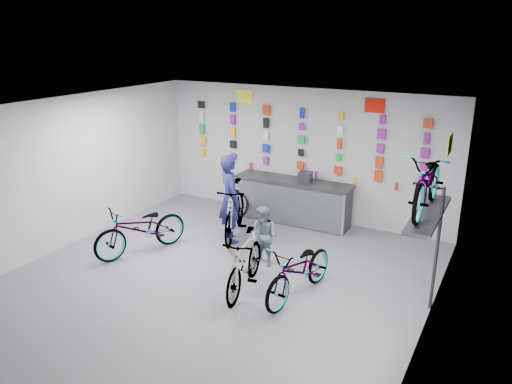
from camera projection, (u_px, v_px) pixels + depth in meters
The scene contains 20 objects.
floor at pixel (206, 288), 8.53m from camera, with size 8.00×8.00×0.00m, color #525257.
ceiling at pixel (200, 113), 7.59m from camera, with size 8.00×8.00×0.00m, color white.
wall_back at pixel (302, 154), 11.40m from camera, with size 7.00×7.00×0.00m, color silver.
wall_left at pixel (53, 177), 9.65m from camera, with size 8.00×8.00×0.00m, color silver.
wall_right at pixel (427, 249), 6.47m from camera, with size 8.00×8.00×0.00m, color silver.
counter at pixel (293, 202), 11.33m from camera, with size 2.70×0.66×1.00m.
merch_wall at pixel (303, 142), 11.23m from camera, with size 5.58×0.08×1.57m.
wall_bracket at pixel (430, 220), 7.56m from camera, with size 0.39×1.90×2.00m.
sign_left at pixel (244, 96), 11.69m from camera, with size 0.42×0.02×0.30m, color #F9FD30.
sign_right at pixel (375, 105), 10.28m from camera, with size 0.42×0.02×0.30m, color red.
sign_side at pixel (450, 144), 7.13m from camera, with size 0.02×0.40×0.30m, color #F9FD30.
bike_left at pixel (141, 229), 9.73m from camera, with size 0.68×1.94×1.02m, color gray.
bike_center at pixel (245, 263), 8.29m from camera, with size 0.49×1.73×1.04m, color gray.
bike_right at pixel (300, 270), 8.11m from camera, with size 0.64×1.84×0.96m, color gray.
bike_service at pixel (235, 210), 10.49m from camera, with size 0.56×1.97×1.18m, color gray.
bike_wall at pixel (429, 182), 7.42m from camera, with size 0.63×1.80×0.95m, color gray.
clerk at pixel (230, 199), 10.19m from camera, with size 0.67×0.44×1.84m, color #18194C.
customer at pixel (263, 236), 9.22m from camera, with size 0.55×0.43×1.14m, color slate.
spare_wheel at pixel (237, 205), 11.65m from camera, with size 0.65×0.29×0.62m.
register at pixel (305, 177), 11.02m from camera, with size 0.28×0.30×0.22m, color black.
Camera 1 is at (4.38, -6.26, 4.21)m, focal length 35.00 mm.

